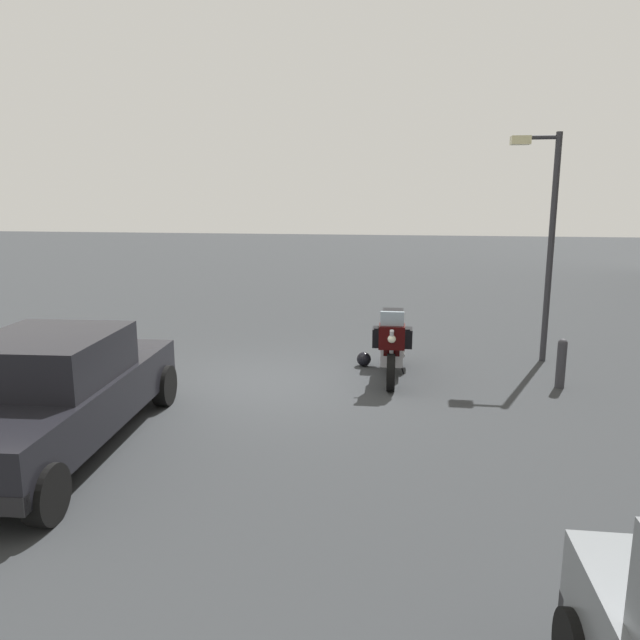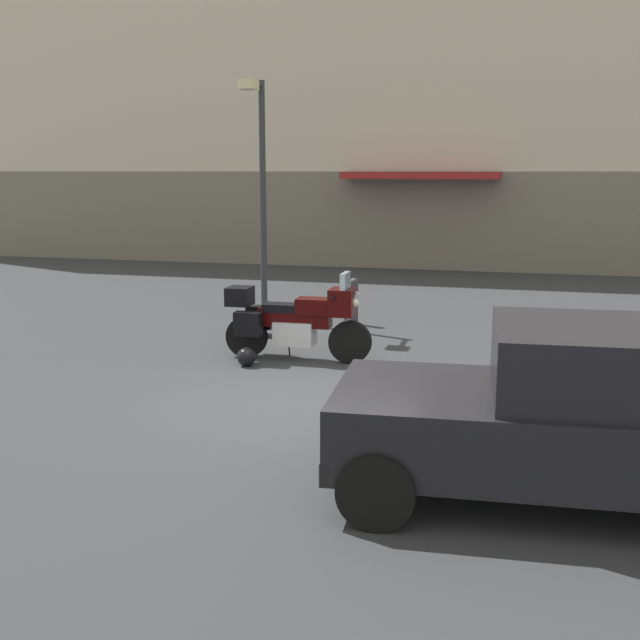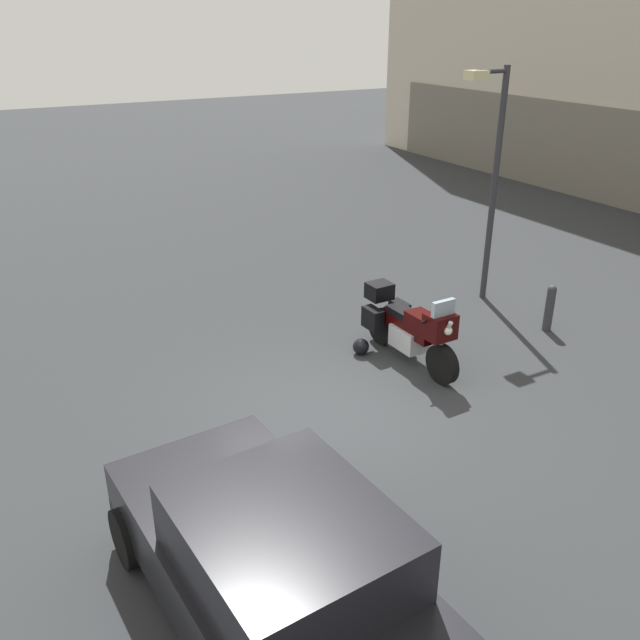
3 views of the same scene
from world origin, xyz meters
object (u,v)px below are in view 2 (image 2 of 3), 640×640
at_px(helmet, 246,357).
at_px(streetlamp_curbside, 260,176).
at_px(bollard_curbside, 354,300).
at_px(car_sedan_far, 602,416).
at_px(motorcycle, 295,320).

relative_size(helmet, streetlamp_curbside, 0.06).
bearing_deg(helmet, bollard_curbside, 76.18).
height_order(car_sedan_far, bollard_curbside, car_sedan_far).
relative_size(streetlamp_curbside, bollard_curbside, 5.08).
bearing_deg(bollard_curbside, helmet, -103.82).
distance_m(car_sedan_far, bollard_curbside, 8.08).
bearing_deg(streetlamp_curbside, bollard_curbside, 2.77).
bearing_deg(bollard_curbside, motorcycle, -95.44).
bearing_deg(streetlamp_curbside, car_sedan_far, -52.19).
distance_m(helmet, streetlamp_curbside, 4.37).
relative_size(motorcycle, bollard_curbside, 2.58).
height_order(motorcycle, helmet, motorcycle).
bearing_deg(car_sedan_far, motorcycle, 129.49).
distance_m(helmet, bollard_curbside, 3.59).
xyz_separation_m(helmet, bollard_curbside, (0.85, 3.48, 0.32)).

